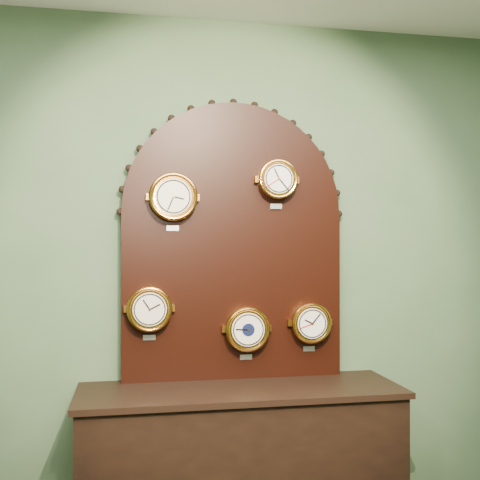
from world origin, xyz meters
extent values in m
plane|color=#476344|center=(0.00, 2.50, 1.40)|extent=(4.00, 0.00, 4.00)
cube|color=black|center=(0.00, 2.23, 0.40)|extent=(1.60, 0.50, 0.80)
cube|color=black|center=(0.00, 2.45, 1.28)|extent=(1.20, 0.06, 0.90)
cylinder|color=black|center=(0.00, 2.45, 1.73)|extent=(1.20, 0.06, 1.20)
cylinder|color=orange|center=(-0.33, 2.39, 1.81)|extent=(0.24, 0.08, 0.24)
torus|color=orange|center=(-0.33, 2.36, 1.81)|extent=(0.25, 0.02, 0.25)
cylinder|color=silver|center=(-0.33, 2.35, 1.81)|extent=(0.19, 0.01, 0.19)
cube|color=silver|center=(-0.33, 2.42, 1.64)|extent=(0.06, 0.01, 0.03)
cylinder|color=orange|center=(0.23, 2.39, 1.91)|extent=(0.20, 0.08, 0.20)
torus|color=orange|center=(0.23, 2.36, 1.91)|extent=(0.22, 0.02, 0.22)
cylinder|color=white|center=(0.23, 2.35, 1.91)|extent=(0.16, 0.01, 0.16)
cube|color=silver|center=(0.23, 2.42, 1.77)|extent=(0.06, 0.01, 0.03)
cylinder|color=orange|center=(-0.45, 2.39, 1.22)|extent=(0.22, 0.08, 0.22)
torus|color=orange|center=(-0.45, 2.36, 1.22)|extent=(0.24, 0.02, 0.24)
cylinder|color=silver|center=(-0.45, 2.35, 1.22)|extent=(0.17, 0.01, 0.17)
cube|color=silver|center=(-0.45, 2.42, 1.07)|extent=(0.06, 0.01, 0.03)
cylinder|color=orange|center=(0.06, 2.39, 1.10)|extent=(0.22, 0.08, 0.22)
torus|color=orange|center=(0.06, 2.36, 1.10)|extent=(0.24, 0.02, 0.24)
cylinder|color=silver|center=(0.06, 2.35, 1.10)|extent=(0.18, 0.01, 0.18)
cube|color=silver|center=(0.06, 2.42, 0.95)|extent=(0.07, 0.01, 0.03)
cylinder|color=#0B1133|center=(0.06, 2.35, 1.10)|extent=(0.07, 0.00, 0.07)
cylinder|color=orange|center=(0.42, 2.39, 1.13)|extent=(0.21, 0.08, 0.21)
torus|color=orange|center=(0.42, 2.36, 1.13)|extent=(0.22, 0.02, 0.22)
cylinder|color=white|center=(0.42, 2.35, 1.13)|extent=(0.16, 0.01, 0.16)
cube|color=silver|center=(0.42, 2.42, 0.98)|extent=(0.06, 0.01, 0.03)
camera|label=1|loc=(-0.55, -0.70, 1.56)|focal=43.84mm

